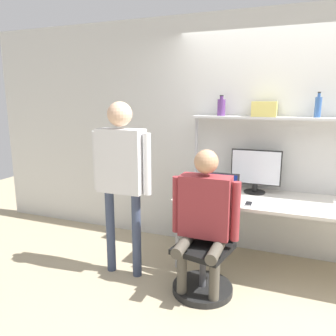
{
  "coord_description": "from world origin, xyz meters",
  "views": [
    {
      "loc": [
        0.03,
        -2.96,
        1.77
      ],
      "look_at": [
        -1.09,
        -0.07,
        1.11
      ],
      "focal_mm": 35.0,
      "sensor_mm": 36.0,
      "label": 1
    }
  ],
  "objects_px": {
    "person_seated": "(204,211)",
    "bottle_purple": "(221,107)",
    "monitor": "(256,170)",
    "bottle_blue": "(318,107)",
    "storage_box": "(265,109)",
    "office_chair": "(205,262)",
    "cell_phone": "(249,204)",
    "person_standing": "(121,166)",
    "laptop": "(220,192)"
  },
  "relations": [
    {
      "from": "cell_phone",
      "to": "person_standing",
      "type": "height_order",
      "value": "person_standing"
    },
    {
      "from": "office_chair",
      "to": "laptop",
      "type": "bearing_deg",
      "value": 87.48
    },
    {
      "from": "cell_phone",
      "to": "office_chair",
      "type": "height_order",
      "value": "office_chair"
    },
    {
      "from": "storage_box",
      "to": "person_seated",
      "type": "bearing_deg",
      "value": -112.35
    },
    {
      "from": "person_standing",
      "to": "bottle_blue",
      "type": "xyz_separation_m",
      "value": [
        1.74,
        0.89,
        0.56
      ]
    },
    {
      "from": "monitor",
      "to": "bottle_blue",
      "type": "bearing_deg",
      "value": 4.93
    },
    {
      "from": "bottle_blue",
      "to": "person_seated",
      "type": "bearing_deg",
      "value": -133.8
    },
    {
      "from": "cell_phone",
      "to": "storage_box",
      "type": "xyz_separation_m",
      "value": [
        0.05,
        0.5,
        0.9
      ]
    },
    {
      "from": "monitor",
      "to": "laptop",
      "type": "bearing_deg",
      "value": -130.27
    },
    {
      "from": "monitor",
      "to": "laptop",
      "type": "xyz_separation_m",
      "value": [
        -0.3,
        -0.36,
        -0.18
      ]
    },
    {
      "from": "cell_phone",
      "to": "bottle_blue",
      "type": "relative_size",
      "value": 0.6
    },
    {
      "from": "person_standing",
      "to": "cell_phone",
      "type": "bearing_deg",
      "value": 18.54
    },
    {
      "from": "monitor",
      "to": "bottle_blue",
      "type": "relative_size",
      "value": 2.11
    },
    {
      "from": "bottle_purple",
      "to": "storage_box",
      "type": "distance_m",
      "value": 0.46
    },
    {
      "from": "bottle_purple",
      "to": "cell_phone",
      "type": "bearing_deg",
      "value": -50.59
    },
    {
      "from": "bottle_purple",
      "to": "bottle_blue",
      "type": "xyz_separation_m",
      "value": [
        0.97,
        0.0,
        0.01
      ]
    },
    {
      "from": "office_chair",
      "to": "storage_box",
      "type": "height_order",
      "value": "storage_box"
    },
    {
      "from": "monitor",
      "to": "person_seated",
      "type": "height_order",
      "value": "person_seated"
    },
    {
      "from": "monitor",
      "to": "cell_phone",
      "type": "relative_size",
      "value": 3.54
    },
    {
      "from": "cell_phone",
      "to": "bottle_purple",
      "type": "height_order",
      "value": "bottle_purple"
    },
    {
      "from": "storage_box",
      "to": "monitor",
      "type": "bearing_deg",
      "value": -136.32
    },
    {
      "from": "cell_phone",
      "to": "bottle_purple",
      "type": "distance_m",
      "value": 1.12
    },
    {
      "from": "laptop",
      "to": "person_seated",
      "type": "height_order",
      "value": "person_seated"
    },
    {
      "from": "laptop",
      "to": "cell_phone",
      "type": "relative_size",
      "value": 2.38
    },
    {
      "from": "person_standing",
      "to": "laptop",
      "type": "bearing_deg",
      "value": 28.97
    },
    {
      "from": "person_seated",
      "to": "storage_box",
      "type": "height_order",
      "value": "storage_box"
    },
    {
      "from": "person_standing",
      "to": "storage_box",
      "type": "height_order",
      "value": "person_standing"
    },
    {
      "from": "laptop",
      "to": "office_chair",
      "type": "height_order",
      "value": "laptop"
    },
    {
      "from": "cell_phone",
      "to": "bottle_blue",
      "type": "bearing_deg",
      "value": 41.38
    },
    {
      "from": "monitor",
      "to": "bottle_purple",
      "type": "distance_m",
      "value": 0.78
    },
    {
      "from": "monitor",
      "to": "bottle_blue",
      "type": "height_order",
      "value": "bottle_blue"
    },
    {
      "from": "laptop",
      "to": "office_chair",
      "type": "xyz_separation_m",
      "value": [
        -0.02,
        -0.48,
        -0.55
      ]
    },
    {
      "from": "person_seated",
      "to": "cell_phone",
      "type": "bearing_deg",
      "value": 52.81
    },
    {
      "from": "cell_phone",
      "to": "person_standing",
      "type": "distance_m",
      "value": 1.29
    },
    {
      "from": "storage_box",
      "to": "office_chair",
      "type": "bearing_deg",
      "value": -112.89
    },
    {
      "from": "laptop",
      "to": "person_standing",
      "type": "relative_size",
      "value": 0.21
    },
    {
      "from": "office_chair",
      "to": "bottle_blue",
      "type": "xyz_separation_m",
      "value": [
        0.89,
        0.89,
        1.41
      ]
    },
    {
      "from": "person_seated",
      "to": "bottle_purple",
      "type": "xyz_separation_m",
      "value": [
        -0.08,
        0.93,
        0.89
      ]
    },
    {
      "from": "laptop",
      "to": "storage_box",
      "type": "bearing_deg",
      "value": 48.95
    },
    {
      "from": "storage_box",
      "to": "bottle_blue",
      "type": "bearing_deg",
      "value": 0.0
    },
    {
      "from": "monitor",
      "to": "office_chair",
      "type": "height_order",
      "value": "monitor"
    },
    {
      "from": "laptop",
      "to": "monitor",
      "type": "bearing_deg",
      "value": 49.73
    },
    {
      "from": "person_seated",
      "to": "storage_box",
      "type": "relative_size",
      "value": 5.33
    },
    {
      "from": "laptop",
      "to": "office_chair",
      "type": "relative_size",
      "value": 0.39
    },
    {
      "from": "person_seated",
      "to": "bottle_blue",
      "type": "relative_size",
      "value": 5.33
    },
    {
      "from": "bottle_purple",
      "to": "storage_box",
      "type": "height_order",
      "value": "bottle_purple"
    },
    {
      "from": "bottle_purple",
      "to": "bottle_blue",
      "type": "relative_size",
      "value": 0.89
    },
    {
      "from": "bottle_blue",
      "to": "storage_box",
      "type": "relative_size",
      "value": 1.0
    },
    {
      "from": "cell_phone",
      "to": "laptop",
      "type": "bearing_deg",
      "value": 163.43
    },
    {
      "from": "office_chair",
      "to": "bottle_purple",
      "type": "bearing_deg",
      "value": 95.44
    }
  ]
}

